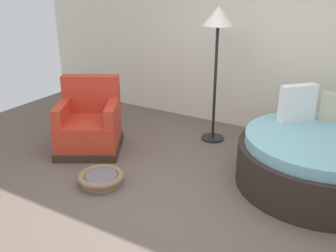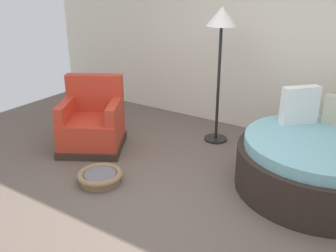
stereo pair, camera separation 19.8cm
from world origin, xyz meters
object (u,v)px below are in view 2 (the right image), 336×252
object	(u,v)px
red_armchair	(92,124)
floor_lamp	(221,30)
round_daybed	(319,164)
pet_basket	(100,176)

from	to	relation	value
red_armchair	floor_lamp	xyz separation A→B (m)	(1.29, 1.11, 1.20)
round_daybed	floor_lamp	xyz separation A→B (m)	(-1.51, 0.58, 1.23)
pet_basket	floor_lamp	bearing A→B (deg)	72.51
round_daybed	red_armchair	distance (m)	2.85
round_daybed	floor_lamp	bearing A→B (deg)	158.96
pet_basket	red_armchair	bearing A→B (deg)	137.55
floor_lamp	round_daybed	bearing A→B (deg)	-21.04
pet_basket	floor_lamp	world-z (taller)	floor_lamp
pet_basket	floor_lamp	xyz separation A→B (m)	(0.56, 1.78, 1.46)
pet_basket	round_daybed	bearing A→B (deg)	30.13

